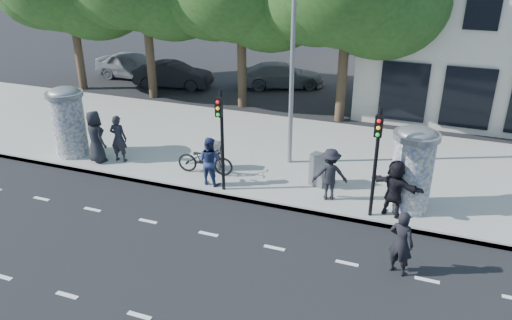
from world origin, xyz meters
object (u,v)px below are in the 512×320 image
at_px(ped_f, 395,188).
at_px(ped_c, 209,161).
at_px(ped_b, 119,138).
at_px(cabinet_right, 319,170).
at_px(traffic_pole_near, 221,131).
at_px(ped_a, 95,137).
at_px(cabinet_left, 213,155).
at_px(ad_column_right, 413,167).
at_px(ped_d, 330,174).
at_px(street_lamp, 293,35).
at_px(bicycle, 205,159).
at_px(car_left, 134,65).
at_px(ad_column_left, 68,120).
at_px(traffic_pole_far, 376,152).
at_px(car_right, 282,75).
at_px(man_road, 401,243).
at_px(car_mid, 173,75).

bearing_deg(ped_f, ped_c, 19.24).
relative_size(ped_b, cabinet_right, 1.58).
bearing_deg(ped_f, traffic_pole_near, 22.37).
relative_size(ped_a, cabinet_left, 1.89).
distance_m(ad_column_right, ped_d, 2.48).
bearing_deg(cabinet_right, street_lamp, 155.22).
distance_m(ped_f, bicycle, 6.53).
bearing_deg(car_left, ped_b, -149.15).
distance_m(ad_column_left, traffic_pole_far, 11.44).
height_order(ad_column_left, bicycle, ad_column_left).
relative_size(ped_b, ped_d, 1.04).
height_order(traffic_pole_near, car_right, traffic_pole_near).
bearing_deg(car_right, ped_f, -172.75).
distance_m(ad_column_left, ped_d, 10.01).
xyz_separation_m(street_lamp, man_road, (4.46, -5.15, -3.92)).
height_order(ad_column_right, ped_f, ad_column_right).
bearing_deg(street_lamp, ped_a, -160.65).
bearing_deg(ad_column_left, bicycle, 2.49).
relative_size(traffic_pole_near, bicycle, 1.69).
height_order(ped_f, car_right, ped_f).
height_order(street_lamp, car_right, street_lamp).
height_order(ped_a, cabinet_right, ped_a).
xyz_separation_m(ad_column_right, ped_a, (-11.08, -0.41, -0.41)).
bearing_deg(man_road, ped_b, 3.93).
bearing_deg(car_left, bicycle, -137.19).
bearing_deg(car_left, man_road, -129.57).
bearing_deg(car_right, street_lamp, 175.70).
bearing_deg(cabinet_left, ad_column_left, -177.79).
xyz_separation_m(traffic_pole_far, car_left, (-15.77, 11.64, -1.44)).
height_order(street_lamp, car_left, street_lamp).
height_order(ped_d, car_right, ped_d).
bearing_deg(ped_c, cabinet_right, -153.59).
bearing_deg(car_mid, ad_column_left, 176.83).
height_order(ad_column_right, ped_c, ad_column_right).
bearing_deg(ped_c, car_right, -75.26).
bearing_deg(ped_d, car_left, -54.83).
relative_size(street_lamp, ped_b, 4.51).
xyz_separation_m(ad_column_left, ped_a, (1.32, -0.21, -0.41)).
relative_size(ad_column_right, car_left, 0.57).
distance_m(ad_column_left, bicycle, 5.58).
xyz_separation_m(ad_column_left, car_mid, (-1.20, 10.03, -0.83)).
bearing_deg(cabinet_left, ped_f, -14.33).
relative_size(street_lamp, ped_c, 4.82).
distance_m(ped_a, car_right, 12.87).
distance_m(ped_d, car_left, 18.09).
relative_size(traffic_pole_near, cabinet_right, 3.04).
bearing_deg(cabinet_right, car_left, 162.54).
bearing_deg(ped_a, cabinet_left, -143.71).
height_order(ad_column_left, ped_d, ad_column_left).
bearing_deg(cabinet_right, ped_b, -156.22).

